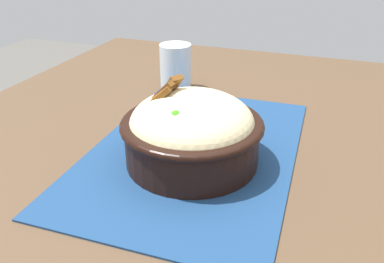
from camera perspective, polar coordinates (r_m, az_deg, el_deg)
name	(u,v)px	position (r m, az deg, el deg)	size (l,w,h in m)	color
table	(187,187)	(0.68, -0.71, -7.86)	(1.21, 0.94, 0.78)	#4C3826
placemat	(194,150)	(0.64, 0.33, -2.66)	(0.47, 0.31, 0.00)	navy
bowl	(192,131)	(0.58, -0.05, 0.12)	(0.21, 0.21, 0.13)	black
fork	(207,123)	(0.72, 2.21, 1.26)	(0.02, 0.13, 0.00)	silver
drinking_glass	(176,70)	(0.87, -2.35, 8.73)	(0.07, 0.07, 0.10)	silver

